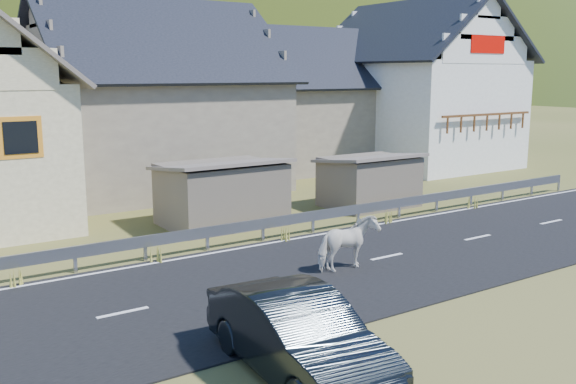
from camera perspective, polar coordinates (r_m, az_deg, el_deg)
ground at (r=19.17m, az=8.77°, el=-5.82°), size 160.00×160.00×0.00m
road at (r=19.16m, az=8.77°, el=-5.76°), size 60.00×7.00×0.04m
lane_markings at (r=19.16m, az=8.77°, el=-5.69°), size 60.00×6.60×0.01m
guardrail at (r=21.78m, az=2.25°, el=-2.19°), size 28.10×0.09×0.75m
shed_left at (r=22.98m, az=-5.94°, el=-0.19°), size 4.30×3.30×2.40m
shed_right at (r=26.24m, az=7.22°, el=0.90°), size 3.80×2.90×2.20m
house_stone_a at (r=30.72m, az=-11.96°, el=8.98°), size 10.80×9.80×8.90m
house_stone_b at (r=37.33m, az=1.39°, el=8.83°), size 9.80×8.80×8.10m
house_white at (r=38.90m, az=11.36°, el=9.92°), size 8.80×10.80×9.70m
horse at (r=17.60m, az=5.34°, el=-4.59°), size 0.85×1.78×1.48m
car at (r=11.69m, az=0.87°, el=-12.63°), size 1.97×4.76×1.53m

